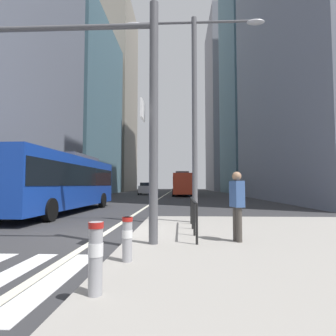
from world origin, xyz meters
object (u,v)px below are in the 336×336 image
object	(u,v)px
car_receding_near	(185,187)
bollard_front	(96,254)
city_bus_blue_oncoming	(62,180)
bollard_left	(127,237)
pedestrian_waiting	(237,202)
traffic_signal_gantry	(65,82)
city_bus_red_distant	(183,184)
car_oncoming_mid	(145,188)
city_bus_red_receding	(182,183)
street_lamp_post	(194,89)

from	to	relation	value
car_receding_near	bollard_front	bearing A→B (deg)	-92.01
city_bus_blue_oncoming	bollard_left	distance (m)	11.73
bollard_left	pedestrian_waiting	bearing A→B (deg)	38.64
traffic_signal_gantry	city_bus_red_distant	bearing A→B (deg)	86.09
pedestrian_waiting	city_bus_blue_oncoming	bearing A→B (deg)	134.31
city_bus_blue_oncoming	city_bus_red_distant	world-z (taller)	same
city_bus_red_distant	bollard_left	size ratio (longest dim) A/B	14.20
city_bus_red_distant	car_receding_near	distance (m)	9.71
traffic_signal_gantry	bollard_front	xyz separation A→B (m)	(1.80, -3.11, -3.47)
car_oncoming_mid	city_bus_blue_oncoming	bearing A→B (deg)	-92.07
traffic_signal_gantry	bollard_left	xyz separation A→B (m)	(1.91, -1.54, -3.53)
city_bus_red_receding	traffic_signal_gantry	size ratio (longest dim) A/B	1.65
city_bus_red_receding	traffic_signal_gantry	world-z (taller)	traffic_signal_gantry
traffic_signal_gantry	bollard_left	distance (m)	4.30
city_bus_blue_oncoming	street_lamp_post	world-z (taller)	street_lamp_post
city_bus_red_distant	pedestrian_waiting	world-z (taller)	city_bus_red_distant
city_bus_red_distant	car_receding_near	bearing A→B (deg)	86.94
city_bus_red_distant	car_oncoming_mid	distance (m)	15.66
traffic_signal_gantry	street_lamp_post	distance (m)	5.33
city_bus_blue_oncoming	street_lamp_post	bearing A→B (deg)	-33.46
pedestrian_waiting	car_receding_near	bearing A→B (deg)	90.22
car_oncoming_mid	pedestrian_waiting	bearing A→B (deg)	-79.37
city_bus_red_distant	pedestrian_waiting	xyz separation A→B (m)	(0.76, -51.71, -0.71)
car_oncoming_mid	bollard_left	world-z (taller)	car_oncoming_mid
car_oncoming_mid	bollard_front	size ratio (longest dim) A/B	4.74
city_bus_red_receding	car_oncoming_mid	size ratio (longest dim) A/B	2.50
car_receding_near	city_bus_red_distant	bearing A→B (deg)	-93.06
city_bus_red_receding	pedestrian_waiting	distance (m)	33.44
street_lamp_post	bollard_front	distance (m)	8.55
bollard_left	street_lamp_post	bearing A→B (deg)	74.17
city_bus_blue_oncoming	pedestrian_waiting	world-z (taller)	city_bus_blue_oncoming
city_bus_red_distant	city_bus_blue_oncoming	bearing A→B (deg)	-99.56
traffic_signal_gantry	bollard_front	size ratio (longest dim) A/B	7.19
street_lamp_post	bollard_left	distance (m)	7.34
city_bus_red_distant	car_receding_near	size ratio (longest dim) A/B	2.68
city_bus_blue_oncoming	bollard_front	size ratio (longest dim) A/B	12.47
car_oncoming_mid	bollard_left	xyz separation A→B (m)	(4.61, -39.31, -0.39)
bollard_left	pedestrian_waiting	xyz separation A→B (m)	(2.41, 1.93, 0.52)
bollard_left	pedestrian_waiting	world-z (taller)	pedestrian_waiting
car_receding_near	traffic_signal_gantry	xyz separation A→B (m)	(-4.08, -61.76, 3.15)
city_bus_red_receding	bollard_front	distance (m)	36.95
street_lamp_post	bollard_front	xyz separation A→B (m)	(-1.65, -7.00, -4.62)
city_bus_blue_oncoming	city_bus_red_receding	size ratio (longest dim) A/B	1.05
bollard_left	pedestrian_waiting	size ratio (longest dim) A/B	0.47
city_bus_red_receding	bollard_front	size ratio (longest dim) A/B	11.85
city_bus_blue_oncoming	bollard_front	world-z (taller)	city_bus_blue_oncoming
bollard_front	city_bus_red_receding	bearing A→B (deg)	87.99
bollard_left	pedestrian_waiting	distance (m)	3.13
city_bus_red_receding	car_oncoming_mid	world-z (taller)	city_bus_red_receding
street_lamp_post	bollard_left	bearing A→B (deg)	-105.83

